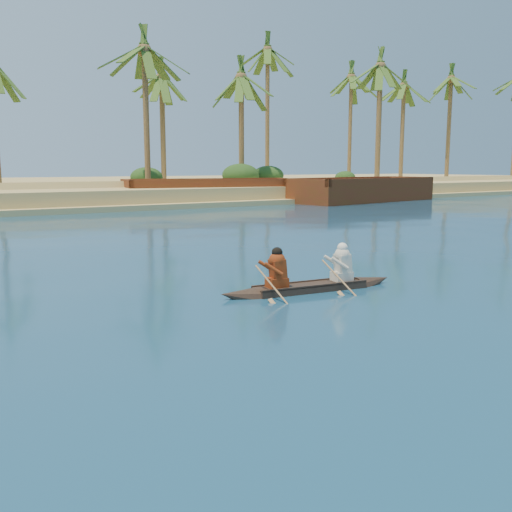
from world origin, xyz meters
TOP-DOWN VIEW (x-y plane):
  - ground at (0.00, 0.00)m, footprint 160.00×160.00m
  - sandy_embankment at (0.00, 46.89)m, footprint 150.00×51.00m
  - palm_grove at (0.00, 35.00)m, footprint 110.00×14.00m
  - shrub_cluster at (0.00, 31.50)m, footprint 100.00×6.00m
  - canoe at (-8.00, -2.63)m, footprint 4.51×1.16m
  - barge_mid at (5.23, 26.58)m, footprint 13.94×7.01m
  - barge_right at (16.82, 22.00)m, footprint 14.24×6.62m

SIDE VIEW (x-z plane):
  - ground at x=0.00m, z-range 0.00..0.00m
  - canoe at x=-8.00m, z-range -0.38..0.85m
  - sandy_embankment at x=0.00m, z-range -0.22..1.28m
  - barge_mid at x=5.23m, z-range -0.33..1.89m
  - barge_right at x=16.82m, z-range -0.34..1.94m
  - shrub_cluster at x=0.00m, z-range 0.00..2.40m
  - palm_grove at x=0.00m, z-range 0.00..16.00m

